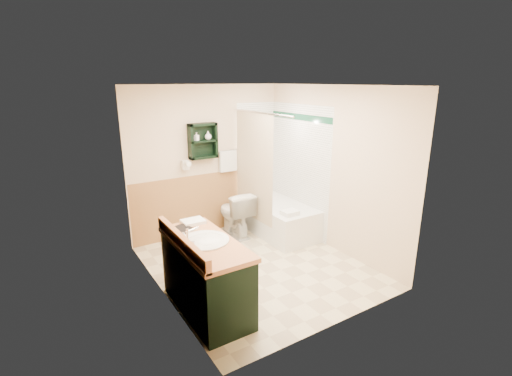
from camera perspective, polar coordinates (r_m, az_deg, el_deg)
The scene contains 25 objects.
floor at distance 5.20m, azimuth 0.13°, elevation -11.93°, with size 3.00×3.00×0.00m, color beige.
back_wall at distance 6.05m, azimuth -7.62°, elevation 4.14°, with size 2.60×0.04×2.40m, color beige.
left_wall at distance 4.22m, azimuth -15.16°, elevation -1.66°, with size 0.04×3.00×2.40m, color beige.
right_wall at distance 5.55m, azimuth 11.73°, elevation 2.83°, with size 0.04×3.00×2.40m, color beige.
ceiling at distance 4.58m, azimuth 0.15°, elevation 15.79°, with size 2.60×3.00×0.04m, color white.
wainscot_left at distance 4.49m, azimuth -14.06°, elevation -10.11°, with size 2.98×2.98×1.00m, color tan, non-canonical shape.
wainscot_back at distance 6.21m, azimuth -7.24°, elevation -2.24°, with size 2.58×2.58×1.00m, color tan, non-canonical shape.
mirror_frame at distance 3.65m, azimuth -12.14°, elevation 0.67°, with size 1.30×1.30×1.00m, color brown, non-canonical shape.
mirror_glass at distance 3.65m, azimuth -12.06°, elevation 0.68°, with size 1.20×1.20×0.90m, color white, non-canonical shape.
tile_right at distance 6.11m, azimuth 6.52°, elevation 2.84°, with size 1.50×1.50×2.10m, color white, non-canonical shape.
tile_back at distance 6.53m, azimuth 0.79°, elevation 3.83°, with size 0.95×0.95×2.10m, color white, non-canonical shape.
tile_accent at distance 5.96m, azimuth 6.71°, elevation 10.80°, with size 1.50×1.50×0.10m, color #14462E, non-canonical shape.
wall_shelf at distance 5.85m, azimuth -8.16°, elevation 7.18°, with size 0.45×0.15×0.55m, color black.
hair_dryer at distance 5.82m, azimuth -10.82°, elevation 3.50°, with size 0.10×0.24×0.18m, color white, non-canonical shape.
towel_bar at distance 6.12m, azimuth -4.41°, elevation 5.79°, with size 0.40×0.06×0.40m, color white, non-canonical shape.
curtain_rod at distance 5.52m, azimuth 0.62°, elevation 11.51°, with size 0.03×0.03×1.60m, color silver.
shower_curtain at distance 5.80m, azimuth -0.34°, elevation 3.24°, with size 1.05×1.05×1.70m, color beige, non-canonical shape.
vanity at distance 4.18m, azimuth -7.67°, elevation -13.25°, with size 0.59×1.30×0.82m, color black.
bathtub at distance 6.20m, azimuth 3.19°, elevation -4.57°, with size 0.76×1.50×0.51m, color white.
toilet at distance 6.05m, azimuth -3.28°, elevation -3.96°, with size 0.42×0.75×0.74m, color white.
counter_towel at distance 4.48m, azimuth -9.65°, elevation -5.11°, with size 0.26×0.20×0.04m, color white.
vanity_book at distance 4.23m, azimuth -12.23°, elevation -5.16°, with size 0.18×0.02×0.24m, color black.
tub_towel at distance 5.60m, azimuth 5.23°, elevation -3.81°, with size 0.24×0.20×0.07m, color white.
soap_bottle_a at distance 5.79m, azimuth -9.13°, elevation 7.50°, with size 0.06×0.13×0.06m, color white.
soap_bottle_b at distance 5.87m, azimuth -7.38°, elevation 7.90°, with size 0.10×0.13×0.10m, color white.
Camera 1 is at (-2.46, -3.87, 2.46)m, focal length 26.00 mm.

